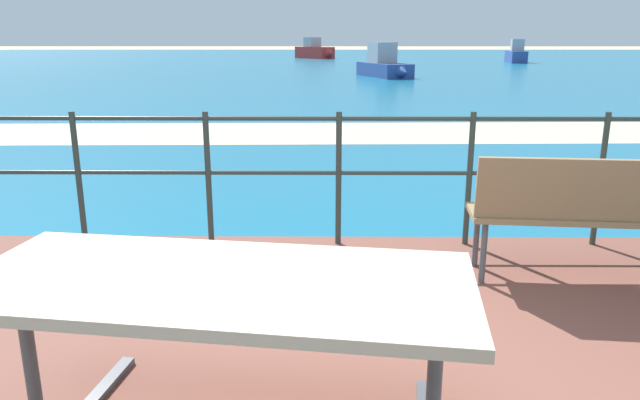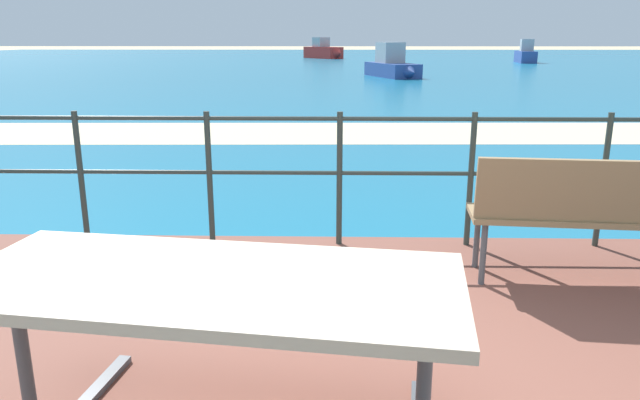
# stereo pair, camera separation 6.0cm
# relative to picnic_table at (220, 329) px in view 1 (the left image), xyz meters

# --- Properties ---
(sea_water) EXTENTS (90.00, 90.00, 0.01)m
(sea_water) POSITION_rel_picnic_table_xyz_m (0.45, 40.12, -0.66)
(sea_water) COLOR #196B8E
(sea_water) RESTS_ON ground
(beach_strip) EXTENTS (54.05, 3.90, 0.01)m
(beach_strip) POSITION_rel_picnic_table_xyz_m (0.45, 8.49, -0.65)
(beach_strip) COLOR beige
(beach_strip) RESTS_ON ground
(picnic_table) EXTENTS (1.84, 1.63, 0.79)m
(picnic_table) POSITION_rel_picnic_table_xyz_m (0.00, 0.00, 0.00)
(picnic_table) COLOR tan
(picnic_table) RESTS_ON patio_paving
(park_bench) EXTENTS (1.68, 0.57, 0.84)m
(park_bench) POSITION_rel_picnic_table_xyz_m (2.12, 1.80, -0.09)
(park_bench) COLOR #8C704C
(park_bench) RESTS_ON patio_paving
(railing_fence) EXTENTS (5.94, 0.04, 1.02)m
(railing_fence) POSITION_rel_picnic_table_xyz_m (0.45, 2.56, 0.03)
(railing_fence) COLOR #2D3833
(railing_fence) RESTS_ON patio_paving
(boat_near) EXTENTS (3.39, 4.17, 1.64)m
(boat_near) POSITION_rel_picnic_table_xyz_m (-0.45, 47.73, -0.08)
(boat_near) COLOR red
(boat_near) RESTS_ON sea_water
(boat_mid) EXTENTS (1.46, 3.92, 1.52)m
(boat_mid) POSITION_rel_picnic_table_xyz_m (13.21, 39.43, -0.17)
(boat_mid) COLOR #2D478C
(boat_mid) RESTS_ON sea_water
(boat_far) EXTENTS (2.20, 3.88, 1.42)m
(boat_far) POSITION_rel_picnic_table_xyz_m (2.87, 23.96, -0.18)
(boat_far) COLOR #2D478C
(boat_far) RESTS_ON sea_water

